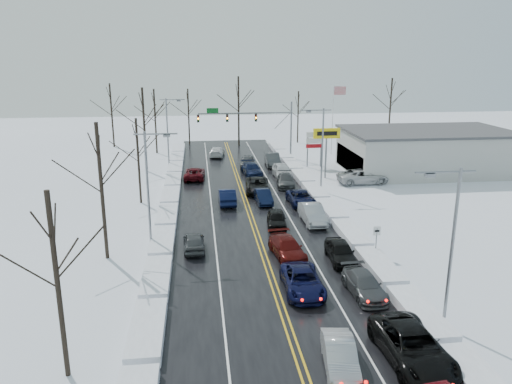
{
  "coord_description": "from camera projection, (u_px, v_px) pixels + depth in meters",
  "views": [
    {
      "loc": [
        -4.6,
        -41.08,
        14.57
      ],
      "look_at": [
        0.43,
        1.74,
        2.5
      ],
      "focal_mm": 35.0,
      "sensor_mm": 36.0,
      "label": 1
    }
  ],
  "objects": [
    {
      "name": "road_surface",
      "position": [
        251.0,
        218.0,
        45.64
      ],
      "size": [
        14.0,
        84.0,
        0.01
      ],
      "primitive_type": "cube",
      "color": "black",
      "rests_on": "ground"
    },
    {
      "name": "queued_car_4",
      "position": [
        276.0,
        226.0,
        43.36
      ],
      "size": [
        2.03,
        4.18,
        1.38
      ],
      "primitive_type": "imported",
      "rotation": [
        0.0,
        0.0,
        -0.1
      ],
      "color": "black",
      "rests_on": "ground"
    },
    {
      "name": "tree_far_b",
      "position": [
        188.0,
        106.0,
        80.58
      ],
      "size": [
        3.6,
        3.6,
        9.0
      ],
      "color": "#2D231C",
      "rests_on": "ground"
    },
    {
      "name": "queued_car_17",
      "position": [
        272.0,
        166.0,
        66.45
      ],
      "size": [
        1.93,
        5.14,
        1.68
      ],
      "primitive_type": "imported",
      "rotation": [
        0.0,
        0.0,
        -0.03
      ],
      "color": "#383A3C",
      "rests_on": "ground"
    },
    {
      "name": "queued_car_6",
      "position": [
        257.0,
        192.0,
        54.05
      ],
      "size": [
        2.94,
        5.6,
        1.5
      ],
      "primitive_type": "imported",
      "rotation": [
        0.0,
        0.0,
        -0.09
      ],
      "color": "black",
      "rests_on": "ground"
    },
    {
      "name": "streetlight_ne",
      "position": [
        321.0,
        143.0,
        52.8
      ],
      "size": [
        3.2,
        0.25,
        9.0
      ],
      "color": "slate",
      "rests_on": "ground"
    },
    {
      "name": "queued_car_10",
      "position": [
        411.0,
        361.0,
        24.42
      ],
      "size": [
        2.89,
        5.99,
        1.65
      ],
      "primitive_type": "imported",
      "rotation": [
        0.0,
        0.0,
        0.03
      ],
      "color": "black",
      "rests_on": "ground"
    },
    {
      "name": "tires_plus_sign",
      "position": [
        327.0,
        137.0,
        58.86
      ],
      "size": [
        3.2,
        0.34,
        6.0
      ],
      "color": "slate",
      "rests_on": "ground"
    },
    {
      "name": "tree_far_d",
      "position": [
        298.0,
        107.0,
        82.21
      ],
      "size": [
        3.4,
        3.4,
        8.5
      ],
      "color": "#2D231C",
      "rests_on": "ground"
    },
    {
      "name": "used_vehicles_sign",
      "position": [
        314.0,
        142.0,
        65.06
      ],
      "size": [
        2.2,
        0.22,
        4.65
      ],
      "color": "slate",
      "rests_on": "ground"
    },
    {
      "name": "flagpole",
      "position": [
        334.0,
        114.0,
        72.53
      ],
      "size": [
        1.87,
        1.2,
        10.0
      ],
      "color": "silver",
      "rests_on": "ground"
    },
    {
      "name": "queued_car_2",
      "position": [
        302.0,
        291.0,
        31.58
      ],
      "size": [
        2.48,
        5.16,
        1.42
      ],
      "primitive_type": "imported",
      "rotation": [
        0.0,
        0.0,
        -0.02
      ],
      "color": "black",
      "rests_on": "ground"
    },
    {
      "name": "tree_left_e",
      "position": [
        155.0,
        109.0,
        73.25
      ],
      "size": [
        3.8,
        3.8,
        9.5
      ],
      "color": "#2D231C",
      "rests_on": "ground"
    },
    {
      "name": "queued_car_16",
      "position": [
        282.0,
        178.0,
        60.26
      ],
      "size": [
        2.03,
        5.03,
        1.71
      ],
      "primitive_type": "imported",
      "rotation": [
        0.0,
        0.0,
        -0.0
      ],
      "color": "silver",
      "rests_on": "ground"
    },
    {
      "name": "queued_car_3",
      "position": [
        287.0,
        257.0,
        36.91
      ],
      "size": [
        2.57,
        5.09,
        1.42
      ],
      "primitive_type": "imported",
      "rotation": [
        0.0,
        0.0,
        0.12
      ],
      "color": "#480B09",
      "rests_on": "ground"
    },
    {
      "name": "oncoming_car_1",
      "position": [
        195.0,
        179.0,
        59.66
      ],
      "size": [
        2.61,
        5.13,
        1.39
      ],
      "primitive_type": "imported",
      "rotation": [
        0.0,
        0.0,
        3.08
      ],
      "color": "#4D0A10",
      "rests_on": "ground"
    },
    {
      "name": "dealership_building",
      "position": [
        426.0,
        151.0,
        62.92
      ],
      "size": [
        20.4,
        12.4,
        5.3
      ],
      "color": "#ADADA9",
      "rests_on": "ground"
    },
    {
      "name": "queued_car_7",
      "position": [
        252.0,
        175.0,
        61.42
      ],
      "size": [
        2.57,
        5.29,
        1.48
      ],
      "primitive_type": "imported",
      "rotation": [
        0.0,
        0.0,
        0.1
      ],
      "color": "black",
      "rests_on": "ground"
    },
    {
      "name": "tree_left_c",
      "position": [
        137.0,
        144.0,
        48.6
      ],
      "size": [
        3.4,
        3.4,
        8.5
      ],
      "color": "#2D231C",
      "rests_on": "ground"
    },
    {
      "name": "streetlight_nw",
      "position": [
        169.0,
        127.0,
        64.32
      ],
      "size": [
        3.2,
        0.25,
        9.0
      ],
      "color": "slate",
      "rests_on": "ground"
    },
    {
      "name": "queued_car_12",
      "position": [
        340.0,
        261.0,
        36.16
      ],
      "size": [
        1.87,
        4.39,
        1.48
      ],
      "primitive_type": "imported",
      "rotation": [
        0.0,
        0.0,
        -0.03
      ],
      "color": "black",
      "rests_on": "ground"
    },
    {
      "name": "speed_limit_sign",
      "position": [
        377.0,
        236.0,
        36.56
      ],
      "size": [
        0.55,
        0.09,
        2.35
      ],
      "color": "slate",
      "rests_on": "ground"
    },
    {
      "name": "queued_car_14",
      "position": [
        301.0,
        205.0,
        49.57
      ],
      "size": [
        2.46,
        5.0,
        1.37
      ],
      "primitive_type": "imported",
      "rotation": [
        0.0,
        0.0,
        0.04
      ],
      "color": "black",
      "rests_on": "ground"
    },
    {
      "name": "oncoming_car_2",
      "position": [
        217.0,
        156.0,
        72.62
      ],
      "size": [
        2.59,
        5.04,
        1.4
      ],
      "primitive_type": "imported",
      "rotation": [
        0.0,
        0.0,
        3.01
      ],
      "color": "silver",
      "rests_on": "ground"
    },
    {
      "name": "tree_far_c",
      "position": [
        239.0,
        98.0,
        79.18
      ],
      "size": [
        4.4,
        4.4,
        11.0
      ],
      "color": "#2D231C",
      "rests_on": "ground"
    },
    {
      "name": "queued_car_5",
      "position": [
        263.0,
        203.0,
        50.1
      ],
      "size": [
        1.61,
        4.19,
        1.36
      ],
      "primitive_type": "imported",
      "rotation": [
        0.0,
        0.0,
        0.04
      ],
      "color": "black",
      "rests_on": "ground"
    },
    {
      "name": "streetlight_sw",
      "position": [
        150.0,
        180.0,
        37.54
      ],
      "size": [
        3.2,
        0.25,
        9.0
      ],
      "color": "slate",
      "rests_on": "ground"
    },
    {
      "name": "queued_car_11",
      "position": [
        364.0,
        294.0,
        31.15
      ],
      "size": [
        2.08,
        4.66,
        1.33
      ],
      "primitive_type": "imported",
      "rotation": [
        0.0,
        0.0,
        0.05
      ],
      "color": "#404245",
      "rests_on": "ground"
    },
    {
      "name": "tree_left_d",
      "position": [
        143.0,
        113.0,
        61.54
      ],
      "size": [
        4.2,
        4.2,
        10.5
      ],
      "color": "#2D231C",
      "rests_on": "ground"
    },
    {
      "name": "tree_far_e",
      "position": [
        391.0,
        97.0,
        84.11
      ],
      "size": [
        4.2,
        4.2,
        10.5
      ],
      "color": "#2D231C",
      "rests_on": "ground"
    },
    {
      "name": "snow_bank_left",
      "position": [
        167.0,
        221.0,
        44.79
      ],
      "size": [
        1.78,
        72.0,
        0.64
      ],
      "primitive_type": "cube",
      "color": "white",
      "rests_on": "ground"
    },
    {
      "name": "parked_car_1",
      "position": [
        378.0,
        177.0,
        60.6
      ],
      "size": [
        2.18,
        4.9,
        1.4
      ],
      "primitive_type": "imported",
      "rotation": [
        0.0,
        0.0,
        -0.05
      ],
      "color": "black",
      "rests_on": "ground"
    },
    {
      "name": "parked_car_0",
      "position": [
        363.0,
        183.0,
        57.59
      ],
      "size": [
        6.06,
        2.96,
        1.66
      ],
      "primitive_type": "imported",
      "rotation": [
        0.0,
        0.0,
        1.61
      ],
      "color": "silver",
      "rests_on": "ground"
    },
    {
      "name": "snow_bank_right",
      "position": [
        332.0,
        215.0,
        46.5
      ],
      "size": [
        1.78,
        72.0,
        0.64
      ],
      "primitive_type": "cube",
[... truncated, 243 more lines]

